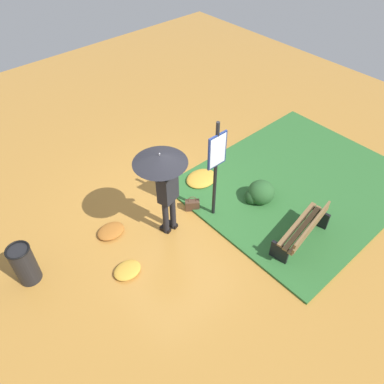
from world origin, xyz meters
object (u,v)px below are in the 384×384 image
at_px(person_with_umbrella, 163,174).
at_px(trash_bin, 24,264).
at_px(info_sign_post, 216,161).
at_px(handbag, 192,205).
at_px(park_bench, 304,230).

distance_m(person_with_umbrella, trash_bin, 2.90).
relative_size(person_with_umbrella, info_sign_post, 0.89).
bearing_deg(info_sign_post, handbag, -60.81).
xyz_separation_m(info_sign_post, trash_bin, (3.59, -1.06, -1.03)).
bearing_deg(person_with_umbrella, park_bench, 131.63).
height_order(person_with_umbrella, park_bench, person_with_umbrella).
distance_m(info_sign_post, park_bench, 2.13).
relative_size(person_with_umbrella, park_bench, 1.46).
bearing_deg(trash_bin, handbag, 169.10).
bearing_deg(info_sign_post, trash_bin, -16.47).
xyz_separation_m(person_with_umbrella, info_sign_post, (-1.03, 0.27, -0.11)).
bearing_deg(handbag, info_sign_post, 119.19).
distance_m(handbag, park_bench, 2.34).
height_order(handbag, park_bench, park_bench).
xyz_separation_m(park_bench, trash_bin, (4.31, -2.77, 0.02)).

